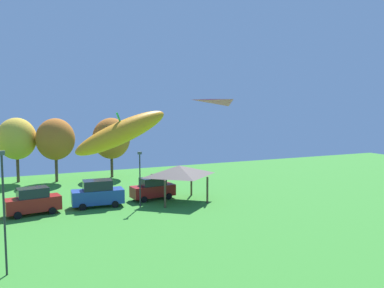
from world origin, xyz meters
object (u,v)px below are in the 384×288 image
parked_car_third_from_left (98,194)px  light_post_2 (140,176)px  light_post_1 (4,207)px  treeline_tree_3 (17,139)px  treeline_tree_4 (55,139)px  kite_flying_2 (229,120)px  kite_flying_1 (122,132)px  treeline_tree_5 (111,138)px  park_pavilion (179,171)px  parked_car_second_from_left (33,201)px  parked_car_rightmost_in_row (153,189)px

parked_car_third_from_left → light_post_2: 4.42m
light_post_1 → treeline_tree_3: treeline_tree_3 is taller
light_post_1 → treeline_tree_3: bearing=87.4°
treeline_tree_4 → light_post_2: bearing=-71.1°
treeline_tree_4 → kite_flying_2: bearing=-80.8°
kite_flying_1 → treeline_tree_4: kite_flying_1 is taller
light_post_1 → treeline_tree_4: treeline_tree_4 is taller
treeline_tree_5 → park_pavilion: bearing=-79.7°
kite_flying_1 → treeline_tree_4: bearing=90.3°
kite_flying_2 → treeline_tree_3: bearing=105.6°
park_pavilion → treeline_tree_3: treeline_tree_3 is taller
parked_car_second_from_left → light_post_2: light_post_2 is taller
parked_car_second_from_left → kite_flying_1: bearing=-84.6°
park_pavilion → treeline_tree_4: 18.87m
park_pavilion → kite_flying_2: bearing=-104.3°
parked_car_second_from_left → treeline_tree_3: 17.34m
parked_car_rightmost_in_row → treeline_tree_4: bearing=112.9°
kite_flying_2 → light_post_1: kite_flying_2 is taller
kite_flying_2 → parked_car_third_from_left: kite_flying_2 is taller
kite_flying_2 → treeline_tree_4: size_ratio=0.31×
parked_car_rightmost_in_row → park_pavilion: bearing=-46.0°
park_pavilion → light_post_2: bearing=-169.3°
park_pavilion → light_post_2: (-4.30, -0.81, -0.06)m
parked_car_rightmost_in_row → light_post_1: 19.81m
light_post_1 → treeline_tree_5: 31.24m
treeline_tree_3 → treeline_tree_4: size_ratio=1.01×
kite_flying_2 → park_pavilion: bearing=75.7°
parked_car_second_from_left → treeline_tree_3: treeline_tree_3 is taller
kite_flying_1 → light_post_2: (5.51, 14.69, -5.13)m
park_pavilion → light_post_2: light_post_2 is taller
kite_flying_1 → kite_flying_2: (5.25, -2.31, 0.65)m
parked_car_second_from_left → light_post_1: size_ratio=0.67×
kite_flying_1 → parked_car_third_from_left: bearing=83.4°
treeline_tree_3 → kite_flying_2: bearing=-74.4°
kite_flying_2 → parked_car_second_from_left: bearing=116.0°
treeline_tree_5 → light_post_1: bearing=-114.3°
parked_car_second_from_left → parked_car_rightmost_in_row: (11.45, 1.10, -0.07)m
treeline_tree_5 → treeline_tree_4: bearing=-177.6°
light_post_2 → treeline_tree_5: (1.37, 16.95, 2.15)m
parked_car_third_from_left → treeline_tree_5: 16.32m
park_pavilion → treeline_tree_3: 22.76m
park_pavilion → parked_car_third_from_left: bearing=172.1°
parked_car_rightmost_in_row → parked_car_third_from_left: bearing=-179.4°
parked_car_second_from_left → treeline_tree_5: bearing=47.6°
park_pavilion → treeline_tree_5: 16.53m
parked_car_second_from_left → light_post_2: bearing=-16.9°
park_pavilion → light_post_2: size_ratio=1.09×
parked_car_second_from_left → treeline_tree_4: size_ratio=0.60×
kite_flying_2 → park_pavilion: 19.26m
kite_flying_1 → treeline_tree_5: kite_flying_1 is taller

